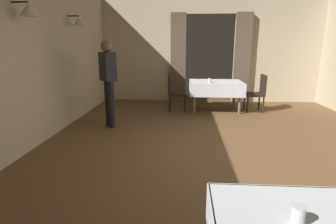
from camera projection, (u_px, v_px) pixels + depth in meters
ground at (230, 156)px, 4.02m from camera, size 10.08×10.08×0.00m
wall_left at (14, 54)px, 3.86m from camera, size 0.49×8.40×3.00m
wall_back at (210, 50)px, 7.70m from camera, size 6.40×0.27×3.00m
dining_table_mid at (216, 85)px, 6.69m from camera, size 1.33×1.00×0.75m
chair_mid_right at (258, 91)px, 6.63m from camera, size 0.44×0.44×0.93m
chair_mid_left at (174, 91)px, 6.71m from camera, size 0.44×0.44×0.93m
glass_near_b at (298, 216)px, 1.32m from camera, size 0.07×0.07×0.10m
plate_mid_a at (195, 79)px, 7.01m from camera, size 0.19×0.19×0.01m
glass_mid_b at (209, 80)px, 6.44m from camera, size 0.07×0.07×0.11m
person_waiter_by_doorway at (108, 77)px, 5.22m from camera, size 0.40×0.42×1.72m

